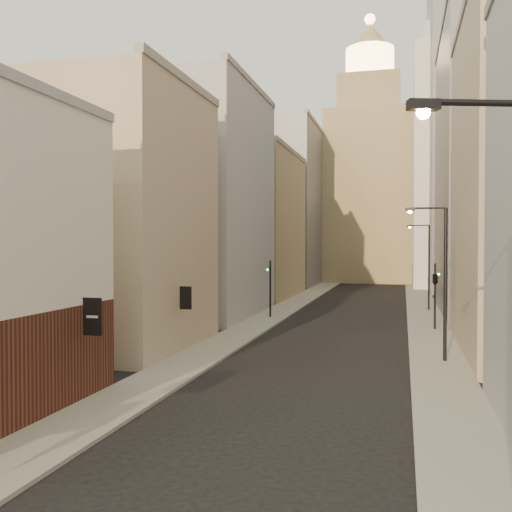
{
  "coord_description": "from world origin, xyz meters",
  "views": [
    {
      "loc": [
        4.62,
        -6.17,
        6.55
      ],
      "look_at": [
        -1.86,
        18.92,
        5.92
      ],
      "focal_mm": 40.0,
      "sensor_mm": 36.0,
      "label": 1
    }
  ],
  "objects_px": {
    "streetlamp_mid": "(441,274)",
    "streetlamp_far": "(427,262)",
    "white_tower": "(443,156)",
    "traffic_light_left": "(270,278)",
    "traffic_light_right": "(435,278)",
    "clock_tower": "(369,177)"
  },
  "relations": [
    {
      "from": "streetlamp_mid",
      "to": "streetlamp_far",
      "type": "bearing_deg",
      "value": 93.64
    },
    {
      "from": "white_tower",
      "to": "traffic_light_left",
      "type": "relative_size",
      "value": 8.3
    },
    {
      "from": "streetlamp_mid",
      "to": "streetlamp_far",
      "type": "distance_m",
      "value": 24.17
    },
    {
      "from": "white_tower",
      "to": "streetlamp_far",
      "type": "xyz_separation_m",
      "value": [
        -3.2,
        -27.78,
        -13.91
      ]
    },
    {
      "from": "streetlamp_mid",
      "to": "white_tower",
      "type": "bearing_deg",
      "value": 90.35
    },
    {
      "from": "traffic_light_right",
      "to": "traffic_light_left",
      "type": "bearing_deg",
      "value": -24.07
    },
    {
      "from": "clock_tower",
      "to": "streetlamp_mid",
      "type": "distance_m",
      "value": 67.6
    },
    {
      "from": "traffic_light_left",
      "to": "traffic_light_right",
      "type": "xyz_separation_m",
      "value": [
        13.3,
        -3.63,
        0.43
      ]
    },
    {
      "from": "streetlamp_far",
      "to": "traffic_light_left",
      "type": "distance_m",
      "value": 15.98
    },
    {
      "from": "clock_tower",
      "to": "traffic_light_left",
      "type": "relative_size",
      "value": 8.98
    },
    {
      "from": "traffic_light_left",
      "to": "traffic_light_right",
      "type": "height_order",
      "value": "same"
    },
    {
      "from": "streetlamp_far",
      "to": "traffic_light_right",
      "type": "distance_m",
      "value": 12.59
    },
    {
      "from": "streetlamp_far",
      "to": "traffic_light_left",
      "type": "bearing_deg",
      "value": -134.08
    },
    {
      "from": "white_tower",
      "to": "streetlamp_far",
      "type": "bearing_deg",
      "value": -96.56
    },
    {
      "from": "clock_tower",
      "to": "streetlamp_far",
      "type": "bearing_deg",
      "value": -79.42
    },
    {
      "from": "clock_tower",
      "to": "traffic_light_right",
      "type": "height_order",
      "value": "clock_tower"
    },
    {
      "from": "clock_tower",
      "to": "traffic_light_right",
      "type": "bearing_deg",
      "value": -81.71
    },
    {
      "from": "white_tower",
      "to": "traffic_light_right",
      "type": "xyz_separation_m",
      "value": [
        -3.08,
        -40.35,
        -14.68
      ]
    },
    {
      "from": "clock_tower",
      "to": "white_tower",
      "type": "bearing_deg",
      "value": -51.84
    },
    {
      "from": "white_tower",
      "to": "clock_tower",
      "type": "bearing_deg",
      "value": 128.16
    },
    {
      "from": "clock_tower",
      "to": "traffic_light_right",
      "type": "xyz_separation_m",
      "value": [
        7.92,
        -54.35,
        -13.7
      ]
    },
    {
      "from": "clock_tower",
      "to": "white_tower",
      "type": "height_order",
      "value": "clock_tower"
    }
  ]
}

